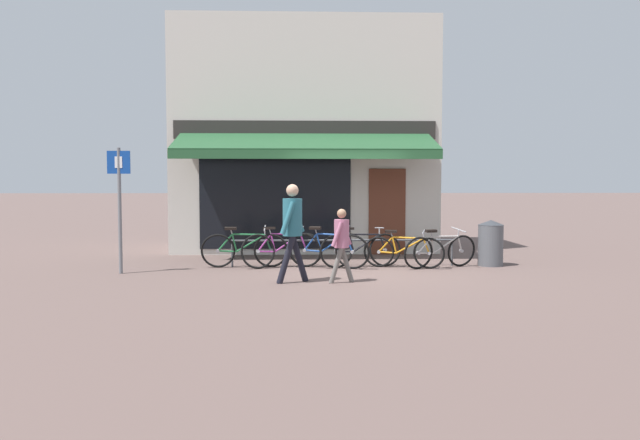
# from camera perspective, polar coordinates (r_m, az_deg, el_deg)

# --- Properties ---
(ground_plane) EXTENTS (160.00, 160.00, 0.00)m
(ground_plane) POSITION_cam_1_polar(r_m,az_deg,el_deg) (12.39, 2.90, -4.77)
(ground_plane) COLOR brown
(shop_front) EXTENTS (6.66, 4.56, 5.84)m
(shop_front) POSITION_cam_1_polar(r_m,az_deg,el_deg) (16.68, -1.42, 7.43)
(shop_front) COLOR beige
(shop_front) RESTS_ON ground_plane
(bike_rack_rail) EXTENTS (4.76, 0.04, 0.57)m
(bike_rack_rail) POSITION_cam_1_polar(r_m,az_deg,el_deg) (13.16, 2.10, -2.13)
(bike_rack_rail) COLOR #47494F
(bike_rack_rail) RESTS_ON ground_plane
(bicycle_green) EXTENTS (1.81, 0.52, 0.88)m
(bicycle_green) POSITION_cam_1_polar(r_m,az_deg,el_deg) (13.02, -6.94, -2.69)
(bicycle_green) COLOR black
(bicycle_green) RESTS_ON ground_plane
(bicycle_purple) EXTENTS (1.72, 0.69, 0.88)m
(bicycle_purple) POSITION_cam_1_polar(r_m,az_deg,el_deg) (12.96, -3.49, -2.70)
(bicycle_purple) COLOR black
(bicycle_purple) RESTS_ON ground_plane
(bicycle_blue) EXTENTS (1.70, 0.82, 0.89)m
(bicycle_blue) POSITION_cam_1_polar(r_m,az_deg,el_deg) (12.84, 0.73, -2.73)
(bicycle_blue) COLOR black
(bicycle_blue) RESTS_ON ground_plane
(bicycle_black) EXTENTS (1.75, 0.61, 0.85)m
(bicycle_black) POSITION_cam_1_polar(r_m,az_deg,el_deg) (13.01, 3.72, -2.69)
(bicycle_black) COLOR black
(bicycle_black) RESTS_ON ground_plane
(bicycle_orange) EXTENTS (1.64, 0.67, 0.79)m
(bicycle_orange) POSITION_cam_1_polar(r_m,az_deg,el_deg) (13.00, 7.64, -2.84)
(bicycle_orange) COLOR black
(bicycle_orange) RESTS_ON ground_plane
(bicycle_silver) EXTENTS (1.66, 0.73, 0.84)m
(bicycle_silver) POSITION_cam_1_polar(r_m,az_deg,el_deg) (13.11, 10.92, -2.76)
(bicycle_silver) COLOR black
(bicycle_silver) RESTS_ON ground_plane
(pedestrian_adult) EXTENTS (0.58, 0.59, 1.76)m
(pedestrian_adult) POSITION_cam_1_polar(r_m,az_deg,el_deg) (11.02, -2.53, -0.21)
(pedestrian_adult) COLOR black
(pedestrian_adult) RESTS_ON ground_plane
(pedestrian_child) EXTENTS (0.47, 0.39, 1.32)m
(pedestrian_child) POSITION_cam_1_polar(r_m,az_deg,el_deg) (11.01, 1.99, -1.61)
(pedestrian_child) COLOR slate
(pedestrian_child) RESTS_ON ground_plane
(litter_bin) EXTENTS (0.54, 0.54, 0.97)m
(litter_bin) POSITION_cam_1_polar(r_m,az_deg,el_deg) (13.71, 15.33, -2.02)
(litter_bin) COLOR #515459
(litter_bin) RESTS_ON ground_plane
(parking_sign) EXTENTS (0.44, 0.07, 2.44)m
(parking_sign) POSITION_cam_1_polar(r_m,az_deg,el_deg) (12.65, -17.87, 2.02)
(parking_sign) COLOR slate
(parking_sign) RESTS_ON ground_plane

